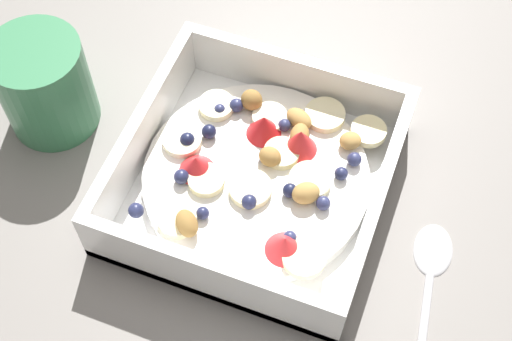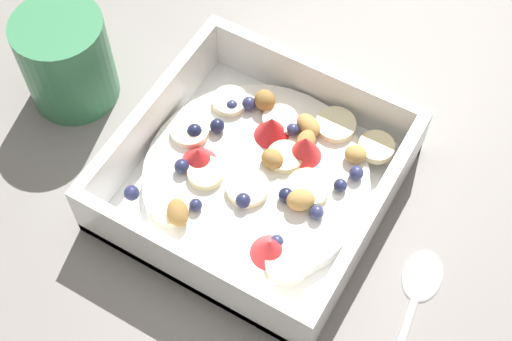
% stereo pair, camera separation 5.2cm
% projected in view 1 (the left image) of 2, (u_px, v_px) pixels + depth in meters
% --- Properties ---
extents(ground_plane, '(2.40, 2.40, 0.00)m').
position_uv_depth(ground_plane, '(250.00, 179.00, 0.63)').
color(ground_plane, gray).
extents(fruit_bowl, '(0.21, 0.21, 0.06)m').
position_uv_depth(fruit_bowl, '(257.00, 176.00, 0.61)').
color(fruit_bowl, white).
rests_on(fruit_bowl, ground).
extents(spoon, '(0.04, 0.17, 0.01)m').
position_uv_depth(spoon, '(430.00, 278.00, 0.58)').
color(spoon, silver).
rests_on(spoon, ground).
extents(coffee_mug, '(0.09, 0.09, 0.09)m').
position_uv_depth(coffee_mug, '(45.00, 83.00, 0.63)').
color(coffee_mug, '#3D8456').
rests_on(coffee_mug, ground).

